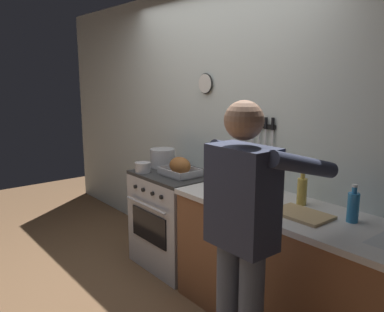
% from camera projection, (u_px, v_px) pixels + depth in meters
% --- Properties ---
extents(ground_plane, '(8.00, 8.00, 0.00)m').
position_uv_depth(ground_plane, '(92.00, 310.00, 3.08)').
color(ground_plane, brown).
extents(wall_back, '(6.00, 0.13, 2.60)m').
position_uv_depth(wall_back, '(222.00, 129.00, 3.65)').
color(wall_back, silver).
rests_on(wall_back, ground).
extents(counter_block, '(2.03, 0.65, 0.90)m').
position_uv_depth(counter_block, '(304.00, 277.00, 2.68)').
color(counter_block, brown).
rests_on(counter_block, ground).
extents(stove, '(0.76, 0.67, 0.90)m').
position_uv_depth(stove, '(177.00, 219.00, 3.77)').
color(stove, '#BCBCC1').
rests_on(stove, ground).
extents(person_cook, '(0.51, 0.63, 1.66)m').
position_uv_depth(person_cook, '(244.00, 229.00, 2.19)').
color(person_cook, '#4C566B').
rests_on(person_cook, ground).
extents(roasting_pan, '(0.35, 0.26, 0.17)m').
position_uv_depth(roasting_pan, '(180.00, 167.00, 3.58)').
color(roasting_pan, '#B7B7BC').
rests_on(roasting_pan, stove).
extents(stock_pot, '(0.24, 0.24, 0.18)m').
position_uv_depth(stock_pot, '(163.00, 158.00, 3.91)').
color(stock_pot, '#B7B7BC').
rests_on(stock_pot, stove).
extents(saucepan, '(0.15, 0.15, 0.09)m').
position_uv_depth(saucepan, '(143.00, 167.00, 3.71)').
color(saucepan, '#B7B7BC').
rests_on(saucepan, stove).
extents(cutting_board, '(0.36, 0.24, 0.02)m').
position_uv_depth(cutting_board, '(302.00, 214.00, 2.55)').
color(cutting_board, tan).
rests_on(cutting_board, counter_block).
extents(bottle_dish_soap, '(0.07, 0.07, 0.24)m').
position_uv_depth(bottle_dish_soap, '(353.00, 206.00, 2.43)').
color(bottle_dish_soap, '#338CCC').
rests_on(bottle_dish_soap, counter_block).
extents(bottle_hot_sauce, '(0.05, 0.05, 0.16)m').
position_uv_depth(bottle_hot_sauce, '(249.00, 179.00, 3.22)').
color(bottle_hot_sauce, red).
rests_on(bottle_hot_sauce, counter_block).
extents(bottle_cooking_oil, '(0.07, 0.07, 0.24)m').
position_uv_depth(bottle_cooking_oil, '(302.00, 191.00, 2.76)').
color(bottle_cooking_oil, gold).
rests_on(bottle_cooking_oil, counter_block).
extents(bottle_olive_oil, '(0.06, 0.06, 0.29)m').
position_uv_depth(bottle_olive_oil, '(263.00, 173.00, 3.17)').
color(bottle_olive_oil, '#385623').
rests_on(bottle_olive_oil, counter_block).
extents(bottle_vinegar, '(0.06, 0.06, 0.24)m').
position_uv_depth(bottle_vinegar, '(264.00, 181.00, 3.00)').
color(bottle_vinegar, '#997F4C').
rests_on(bottle_vinegar, counter_block).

